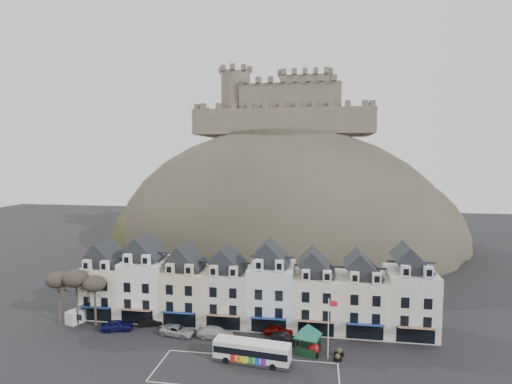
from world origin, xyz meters
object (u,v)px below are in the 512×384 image
Objects in this scene: car_white at (216,333)px; car_maroon at (278,330)px; bus at (252,351)px; car_navy at (117,325)px; bus_shelter at (308,330)px; car_charcoal at (285,338)px; red_buoy at (314,350)px; car_silver at (177,330)px; white_van at (81,315)px; car_black at (151,322)px; flagpole at (329,325)px.

car_white is 9.06m from car_maroon.
bus is 22.23m from car_navy.
bus_shelter is at bearing -137.99° from car_maroon.
car_maroon is 2.71m from car_charcoal.
red_buoy is 0.45× the size of car_charcoal.
car_silver is (9.43, -0.08, -0.09)m from car_navy.
car_maroon is at bearing 49.10° from car_charcoal.
car_silver is 0.92× the size of car_white.
white_van is 32.52m from car_charcoal.
bus_shelter reaches higher than car_maroon.
car_white is (-13.91, 3.08, -0.11)m from red_buoy.
car_maroon is at bearing 132.98° from red_buoy.
red_buoy is 0.33× the size of car_white.
white_van is at bearing 171.29° from red_buoy.
bus_shelter is 19.12m from car_silver.
car_silver is 15.60m from car_charcoal.
car_silver is at bearing -105.99° from car_navy.
car_black is at bearing 160.39° from bus.
bus_shelter is 36.05m from white_van.
white_van is 1.02× the size of car_navy.
white_van reaches higher than car_white.
red_buoy is (7.64, 2.86, -0.62)m from bus.
car_maroon is at bearing -70.49° from car_white.
bus is 8.67m from car_white.
flagpole reaches higher than car_charcoal.
bus_shelter is 3.28m from flagpole.
red_buoy is at bearing -111.73° from car_navy.
bus_shelter is 1.31× the size of car_navy.
white_van reaches higher than car_black.
flagpole reaches higher than bus.
bus_shelter is 6.93m from car_maroon.
car_maroon is (31.23, 0.00, -0.24)m from white_van.
car_maroon is at bearing 147.65° from bus_shelter.
car_maroon is (8.71, 2.50, -0.03)m from car_white.
white_van is 17.02m from car_silver.
red_buoy is at bearing -99.00° from car_white.
flagpole is 16.62m from car_white.
car_maroon is at bearing 80.46° from bus.
car_silver is at bearing 160.17° from bus.
car_charcoal is at bearing 65.39° from bus.
car_navy is 0.94× the size of car_silver.
flagpole is 31.35m from car_navy.
car_navy reaches higher than car_black.
flagpole is 2.16× the size of car_black.
flagpole is at bearing 10.15° from white_van.
red_buoy is at bearing -137.85° from car_maroon.
bus is 13.38m from car_silver.
flagpole is (1.89, -0.45, 3.67)m from red_buoy.
red_buoy is at bearing -121.35° from car_black.
car_black is 11.17m from car_white.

